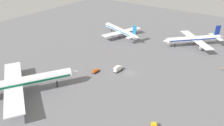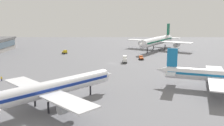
% 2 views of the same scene
% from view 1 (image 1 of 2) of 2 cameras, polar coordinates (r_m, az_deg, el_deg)
% --- Properties ---
extents(ground, '(288.00, 288.00, 0.00)m').
position_cam_1_polar(ground, '(120.78, 4.62, -2.56)').
color(ground, slate).
extents(airplane_at_gate, '(35.21, 34.85, 13.57)m').
position_cam_1_polar(airplane_at_gate, '(161.87, 20.38, 5.80)').
color(airplane_at_gate, white).
rests_on(airplane_at_gate, ground).
extents(airplane_taxiing, '(50.52, 42.42, 17.26)m').
position_cam_1_polar(airplane_taxiing, '(108.76, -23.20, -4.84)').
color(airplane_taxiing, white).
rests_on(airplane_taxiing, ground).
extents(airplane_distant, '(33.19, 40.36, 12.69)m').
position_cam_1_polar(airplane_distant, '(168.53, 2.35, 8.28)').
color(airplane_distant, white).
rests_on(airplane_distant, ground).
extents(catering_truck, '(5.64, 2.31, 3.30)m').
position_cam_1_polar(catering_truck, '(121.01, 1.48, -1.48)').
color(catering_truck, black).
rests_on(catering_truck, ground).
extents(pushback_tractor, '(4.44, 2.29, 1.90)m').
position_cam_1_polar(pushback_tractor, '(120.58, -4.31, -2.07)').
color(pushback_tractor, black).
rests_on(pushback_tractor, ground).
extents(ground_crew_worker, '(0.44, 0.57, 1.67)m').
position_cam_1_polar(ground_crew_worker, '(136.76, 26.46, -1.39)').
color(ground_crew_worker, '#1E2338').
rests_on(ground_crew_worker, ground).
extents(safety_cone_near_gate, '(0.44, 0.44, 0.60)m').
position_cam_1_polar(safety_cone_near_gate, '(141.95, -0.83, 2.54)').
color(safety_cone_near_gate, '#EA590C').
rests_on(safety_cone_near_gate, ground).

